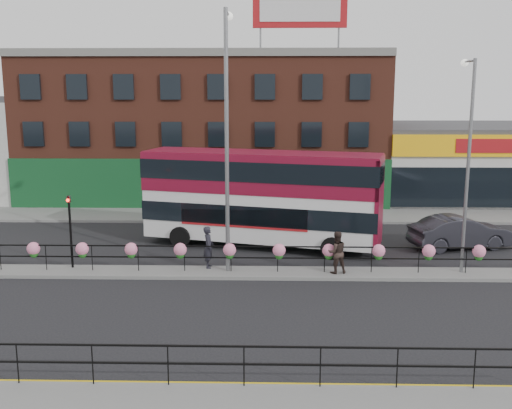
{
  "coord_description": "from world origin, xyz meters",
  "views": [
    {
      "loc": [
        0.67,
        -24.68,
        7.82
      ],
      "look_at": [
        0.0,
        3.0,
        2.5
      ],
      "focal_mm": 42.0,
      "sensor_mm": 36.0,
      "label": 1
    }
  ],
  "objects_px": {
    "double_decker_bus": "(262,189)",
    "car": "(460,232)",
    "lamp_column_west": "(227,119)",
    "pedestrian_a": "(208,247)",
    "pedestrian_b": "(336,252)",
    "lamp_column_east": "(468,148)"
  },
  "relations": [
    {
      "from": "car",
      "to": "pedestrian_a",
      "type": "bearing_deg",
      "value": 94.95
    },
    {
      "from": "double_decker_bus",
      "to": "car",
      "type": "height_order",
      "value": "double_decker_bus"
    },
    {
      "from": "pedestrian_a",
      "to": "lamp_column_west",
      "type": "bearing_deg",
      "value": -104.88
    },
    {
      "from": "car",
      "to": "lamp_column_east",
      "type": "height_order",
      "value": "lamp_column_east"
    },
    {
      "from": "lamp_column_west",
      "to": "lamp_column_east",
      "type": "height_order",
      "value": "lamp_column_west"
    },
    {
      "from": "lamp_column_west",
      "to": "pedestrian_a",
      "type": "bearing_deg",
      "value": 168.79
    },
    {
      "from": "pedestrian_b",
      "to": "lamp_column_east",
      "type": "xyz_separation_m",
      "value": [
        5.39,
        0.5,
        4.39
      ]
    },
    {
      "from": "car",
      "to": "double_decker_bus",
      "type": "bearing_deg",
      "value": 75.64
    },
    {
      "from": "pedestrian_b",
      "to": "lamp_column_west",
      "type": "bearing_deg",
      "value": -18.95
    },
    {
      "from": "pedestrian_a",
      "to": "pedestrian_b",
      "type": "distance_m",
      "value": 5.54
    },
    {
      "from": "lamp_column_west",
      "to": "pedestrian_b",
      "type": "bearing_deg",
      "value": -6.14
    },
    {
      "from": "double_decker_bus",
      "to": "pedestrian_a",
      "type": "xyz_separation_m",
      "value": [
        -2.28,
        -4.21,
        -1.87
      ]
    },
    {
      "from": "pedestrian_a",
      "to": "lamp_column_east",
      "type": "xyz_separation_m",
      "value": [
        10.89,
        -0.17,
        4.38
      ]
    },
    {
      "from": "double_decker_bus",
      "to": "pedestrian_b",
      "type": "bearing_deg",
      "value": -56.56
    },
    {
      "from": "pedestrian_a",
      "to": "double_decker_bus",
      "type": "bearing_deg",
      "value": -32.06
    },
    {
      "from": "pedestrian_b",
      "to": "lamp_column_west",
      "type": "xyz_separation_m",
      "value": [
        -4.62,
        0.5,
        5.57
      ]
    },
    {
      "from": "pedestrian_b",
      "to": "lamp_column_west",
      "type": "height_order",
      "value": "lamp_column_west"
    },
    {
      "from": "pedestrian_b",
      "to": "lamp_column_east",
      "type": "height_order",
      "value": "lamp_column_east"
    },
    {
      "from": "car",
      "to": "pedestrian_b",
      "type": "height_order",
      "value": "pedestrian_b"
    },
    {
      "from": "car",
      "to": "lamp_column_west",
      "type": "distance_m",
      "value": 13.39
    },
    {
      "from": "car",
      "to": "pedestrian_a",
      "type": "relative_size",
      "value": 2.86
    },
    {
      "from": "car",
      "to": "lamp_column_east",
      "type": "distance_m",
      "value": 6.41
    }
  ]
}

